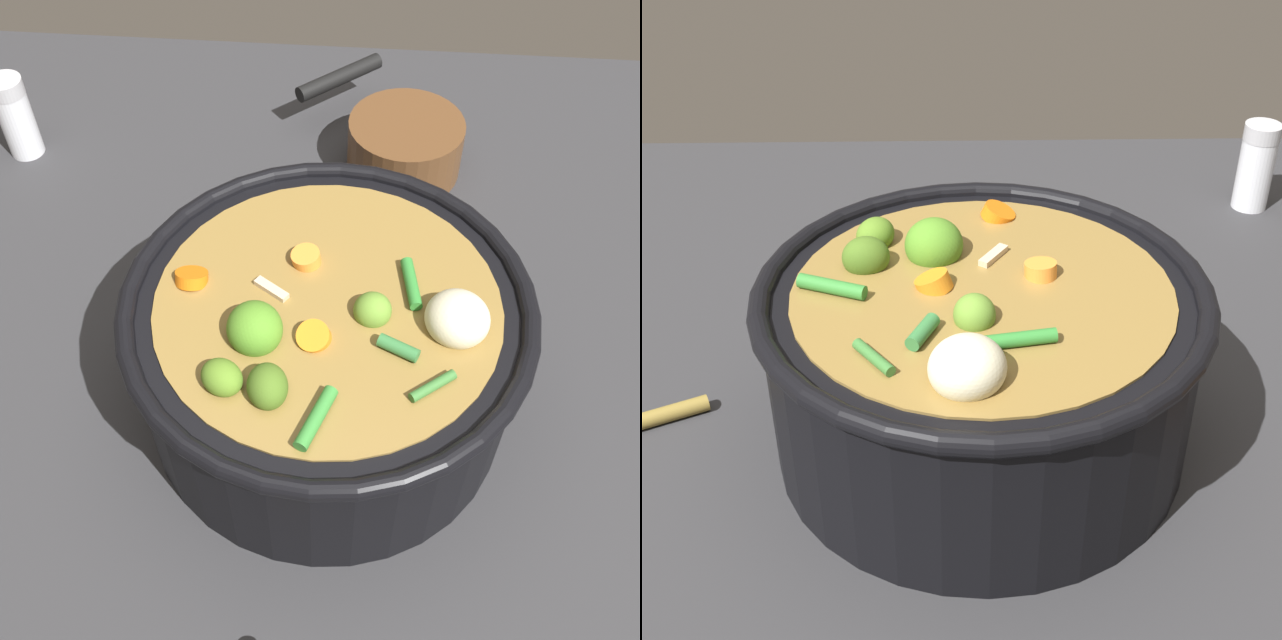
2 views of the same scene
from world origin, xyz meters
TOP-DOWN VIEW (x-y plane):
  - ground_plane at (0.00, 0.00)m, footprint 1.10×1.10m
  - cooking_pot at (0.00, -0.00)m, footprint 0.32×0.32m
  - salt_shaker at (-0.37, 0.31)m, footprint 0.04×0.04m
  - small_saucepan at (0.06, 0.32)m, footprint 0.19×0.20m

SIDE VIEW (x-z plane):
  - ground_plane at x=0.00m, z-range 0.00..0.00m
  - small_saucepan at x=0.06m, z-range 0.00..0.06m
  - salt_shaker at x=-0.37m, z-range 0.00..0.10m
  - cooking_pot at x=0.00m, z-range -0.01..0.15m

